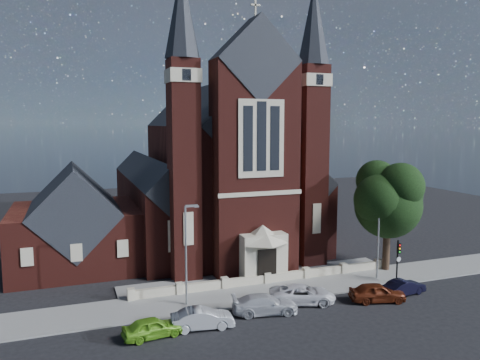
% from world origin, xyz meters
% --- Properties ---
extents(ground, '(120.00, 120.00, 0.00)m').
position_xyz_m(ground, '(0.00, 15.00, 0.00)').
color(ground, black).
rests_on(ground, ground).
extents(pavement_strip, '(60.00, 5.00, 0.12)m').
position_xyz_m(pavement_strip, '(0.00, 4.50, 0.00)').
color(pavement_strip, gray).
rests_on(pavement_strip, ground).
extents(forecourt_paving, '(26.00, 3.00, 0.14)m').
position_xyz_m(forecourt_paving, '(0.00, 8.50, 0.00)').
color(forecourt_paving, gray).
rests_on(forecourt_paving, ground).
extents(forecourt_wall, '(24.00, 0.40, 0.90)m').
position_xyz_m(forecourt_wall, '(0.00, 6.50, 0.00)').
color(forecourt_wall, beige).
rests_on(forecourt_wall, ground).
extents(church, '(20.01, 34.90, 29.20)m').
position_xyz_m(church, '(-0.00, 22.94, 8.19)').
color(church, '#4C1914').
rests_on(church, ground).
extents(parish_hall, '(12.00, 12.20, 10.24)m').
position_xyz_m(parish_hall, '(-16.00, 18.00, 4.01)').
color(parish_hall, '#4C1914').
rests_on(parish_hall, ground).
extents(street_tree, '(6.40, 6.60, 10.70)m').
position_xyz_m(street_tree, '(12.60, 5.71, 6.96)').
color(street_tree, black).
rests_on(street_tree, ground).
extents(street_lamp_left, '(1.16, 0.22, 8.09)m').
position_xyz_m(street_lamp_left, '(-7.91, 4.00, 4.60)').
color(street_lamp_left, gray).
rests_on(street_lamp_left, ground).
extents(street_lamp_right, '(1.16, 0.22, 8.09)m').
position_xyz_m(street_lamp_right, '(10.09, 4.00, 4.60)').
color(street_lamp_right, gray).
rests_on(street_lamp_right, ground).
extents(traffic_signal, '(0.28, 0.42, 4.00)m').
position_xyz_m(traffic_signal, '(11.00, 2.43, 2.58)').
color(traffic_signal, black).
rests_on(traffic_signal, ground).
extents(car_lime_van, '(4.22, 2.11, 1.38)m').
position_xyz_m(car_lime_van, '(-11.46, -0.58, 0.69)').
color(car_lime_van, '#63AB22').
rests_on(car_lime_van, ground).
extents(car_silver_a, '(4.57, 2.04, 1.46)m').
position_xyz_m(car_silver_a, '(-7.94, -0.44, 0.73)').
color(car_silver_a, '#AAADB2').
rests_on(car_silver_a, ground).
extents(car_silver_b, '(5.33, 3.01, 1.46)m').
position_xyz_m(car_silver_b, '(-2.77, 0.45, 0.73)').
color(car_silver_b, silver).
rests_on(car_silver_b, ground).
extents(car_white_suv, '(5.80, 4.04, 1.47)m').
position_xyz_m(car_white_suv, '(0.87, 1.33, 0.74)').
color(car_white_suv, white).
rests_on(car_white_suv, ground).
extents(car_dark_red, '(4.80, 2.92, 1.53)m').
position_xyz_m(car_dark_red, '(6.71, -0.48, 0.76)').
color(car_dark_red, '#5B210F').
rests_on(car_dark_red, ground).
extents(car_navy, '(4.12, 1.97, 1.30)m').
position_xyz_m(car_navy, '(9.76, 0.01, 0.65)').
color(car_navy, black).
rests_on(car_navy, ground).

